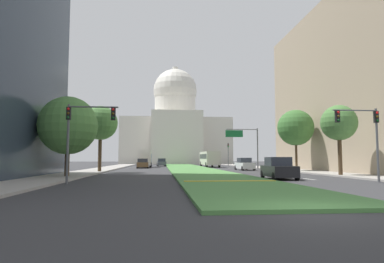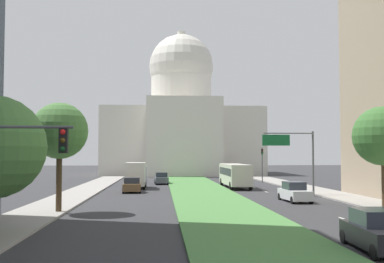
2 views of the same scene
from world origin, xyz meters
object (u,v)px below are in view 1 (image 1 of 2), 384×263
object	(u,v)px
capitol_building	(175,130)
overhead_guide_sign	(246,140)
city_bus	(209,158)
sedan_lead_stopped	(279,169)
sedan_far_horizon	(161,163)
street_tree_left_mid	(101,123)
traffic_light_near_right	(365,128)
street_tree_left_near	(68,126)
street_tree_right_near	(339,123)
box_truck_delivery	(145,158)
street_tree_right_mid	(296,128)
sedan_distant	(143,164)
sedan_midblock	(244,164)
traffic_light_near_left	(82,126)
traffic_light_far_right	(228,151)

from	to	relation	value
capitol_building	overhead_guide_sign	size ratio (longest dim) A/B	5.07
overhead_guide_sign	city_bus	xyz separation A→B (m)	(-4.10, 12.14, -2.86)
sedan_lead_stopped	sedan_far_horizon	distance (m)	47.24
street_tree_left_mid	traffic_light_near_right	bearing A→B (deg)	-39.74
overhead_guide_sign	sedan_lead_stopped	world-z (taller)	overhead_guide_sign
capitol_building	sedan_far_horizon	size ratio (longest dim) A/B	7.35
sedan_far_horizon	city_bus	distance (m)	12.11
street_tree_left_near	sedan_lead_stopped	distance (m)	18.20
street_tree_right_near	box_truck_delivery	size ratio (longest dim) A/B	1.03
street_tree_left_near	capitol_building	bearing A→B (deg)	80.82
traffic_light_near_right	overhead_guide_sign	size ratio (longest dim) A/B	0.80
street_tree_left_near	sedan_far_horizon	world-z (taller)	street_tree_left_near
overhead_guide_sign	street_tree_right_mid	xyz separation A→B (m)	(3.63, -11.32, 0.93)
street_tree_left_near	box_truck_delivery	xyz separation A→B (m)	(5.11, 34.37, -2.83)
street_tree_left_near	sedan_lead_stopped	size ratio (longest dim) A/B	1.57
city_bus	overhead_guide_sign	bearing A→B (deg)	-71.32
sedan_far_horizon	city_bus	xyz separation A→B (m)	(9.21, -7.79, 0.99)
street_tree_left_near	sedan_distant	distance (m)	29.08
sedan_distant	street_tree_left_near	bearing A→B (deg)	-99.95
sedan_midblock	city_bus	world-z (taller)	city_bus
traffic_light_near_right	sedan_distant	bearing A→B (deg)	115.89
street_tree_right_mid	sedan_lead_stopped	distance (m)	17.60
sedan_midblock	box_truck_delivery	world-z (taller)	box_truck_delivery
sedan_far_horizon	box_truck_delivery	size ratio (longest dim) A/B	0.70
street_tree_right_mid	sedan_far_horizon	world-z (taller)	street_tree_right_mid
street_tree_left_mid	box_truck_delivery	bearing A→B (deg)	80.19
box_truck_delivery	city_bus	world-z (taller)	box_truck_delivery
sedan_midblock	traffic_light_near_left	bearing A→B (deg)	-124.65
box_truck_delivery	sedan_far_horizon	bearing A→B (deg)	69.47
traffic_light_near_right	street_tree_right_near	xyz separation A→B (m)	(2.09, 7.31, 1.13)
traffic_light_far_right	city_bus	bearing A→B (deg)	-118.95
traffic_light_far_right	sedan_far_horizon	world-z (taller)	traffic_light_far_right
sedan_far_horizon	sedan_lead_stopped	bearing A→B (deg)	-78.75
city_bus	sedan_far_horizon	bearing A→B (deg)	139.78
street_tree_right_near	sedan_lead_stopped	distance (m)	8.86
traffic_light_far_right	street_tree_left_mid	xyz separation A→B (m)	(-22.32, -35.14, 2.48)
traffic_light_near_right	sedan_midblock	size ratio (longest dim) A/B	1.13
street_tree_left_mid	sedan_far_horizon	world-z (taller)	street_tree_left_mid
street_tree_left_mid	street_tree_right_mid	distance (m)	24.25
sedan_midblock	overhead_guide_sign	bearing A→B (deg)	73.56
street_tree_left_mid	sedan_distant	distance (m)	19.21
traffic_light_near_left	street_tree_left_near	size ratio (longest dim) A/B	0.74
street_tree_left_mid	street_tree_right_mid	bearing A→B (deg)	2.71
traffic_light_near_left	traffic_light_far_right	size ratio (longest dim) A/B	1.00
overhead_guide_sign	street_tree_left_near	size ratio (longest dim) A/B	0.92
traffic_light_near_left	box_truck_delivery	distance (m)	41.94
traffic_light_far_right	city_bus	world-z (taller)	traffic_light_far_right
sedan_midblock	sedan_far_horizon	xyz separation A→B (m)	(-11.69, 25.45, -0.04)
traffic_light_near_right	overhead_guide_sign	xyz separation A→B (m)	(-0.89, 30.32, 0.84)
sedan_lead_stopped	box_truck_delivery	size ratio (longest dim) A/B	0.70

